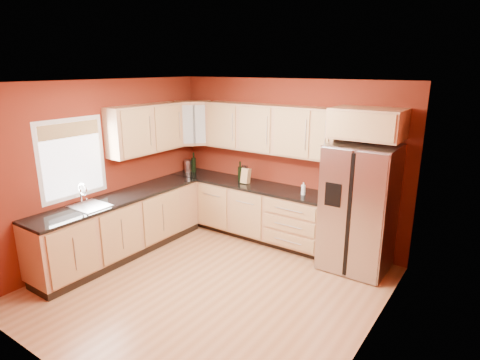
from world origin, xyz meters
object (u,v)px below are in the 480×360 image
(wine_bottle_a, at_px, (194,162))
(soap_dispenser, at_px, (303,189))
(refrigerator, at_px, (359,208))
(canister_left, at_px, (188,166))
(knife_block, at_px, (246,176))

(wine_bottle_a, height_order, soap_dispenser, wine_bottle_a)
(soap_dispenser, bearing_deg, refrigerator, -1.29)
(canister_left, relative_size, wine_bottle_a, 0.60)
(canister_left, bearing_deg, wine_bottle_a, 27.73)
(soap_dispenser, bearing_deg, wine_bottle_a, 177.61)
(refrigerator, height_order, canister_left, refrigerator)
(knife_block, bearing_deg, refrigerator, -4.45)
(refrigerator, height_order, wine_bottle_a, refrigerator)
(refrigerator, height_order, knife_block, refrigerator)
(refrigerator, relative_size, knife_block, 7.19)
(canister_left, distance_m, soap_dispenser, 2.34)
(canister_left, bearing_deg, soap_dispenser, -1.04)
(wine_bottle_a, bearing_deg, soap_dispenser, -2.39)
(knife_block, bearing_deg, canister_left, 176.23)
(refrigerator, relative_size, wine_bottle_a, 4.93)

